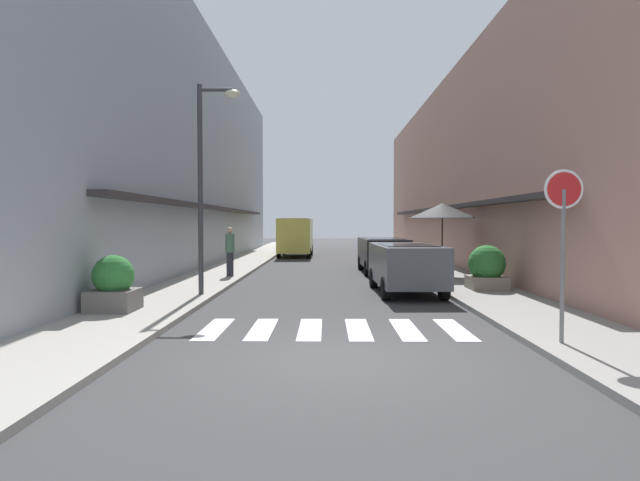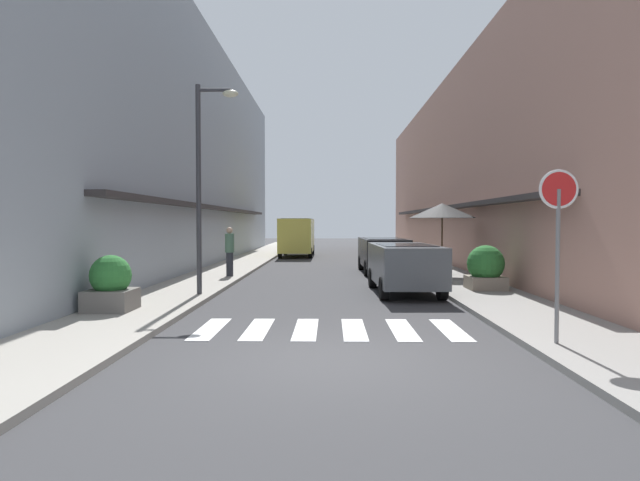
% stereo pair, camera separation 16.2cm
% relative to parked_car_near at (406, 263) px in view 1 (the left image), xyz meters
% --- Properties ---
extents(ground_plane, '(92.97, 92.97, 0.00)m').
position_rel_parked_car_near_xyz_m(ground_plane, '(-2.21, 9.18, -0.92)').
color(ground_plane, '#38383A').
extents(sidewalk_left, '(2.38, 59.16, 0.12)m').
position_rel_parked_car_near_xyz_m(sidewalk_left, '(-6.67, 9.18, -0.86)').
color(sidewalk_left, '#9E998E').
rests_on(sidewalk_left, ground_plane).
extents(sidewalk_right, '(2.38, 59.16, 0.12)m').
position_rel_parked_car_near_xyz_m(sidewalk_right, '(2.24, 9.18, -0.86)').
color(sidewalk_right, gray).
rests_on(sidewalk_right, ground_plane).
extents(building_row_left, '(5.50, 40.03, 11.25)m').
position_rel_parked_car_near_xyz_m(building_row_left, '(-10.35, 10.29, 4.70)').
color(building_row_left, '#939EA8').
rests_on(building_row_left, ground_plane).
extents(building_row_right, '(5.50, 40.03, 9.21)m').
position_rel_parked_car_near_xyz_m(building_row_right, '(5.92, 10.29, 3.68)').
color(building_row_right, '#A87A6B').
rests_on(building_row_right, ground_plane).
extents(crosswalk, '(5.20, 2.20, 0.01)m').
position_rel_parked_car_near_xyz_m(crosswalk, '(-2.21, -5.39, -0.92)').
color(crosswalk, silver).
rests_on(crosswalk, ground_plane).
extents(parked_car_near, '(1.92, 4.31, 1.47)m').
position_rel_parked_car_near_xyz_m(parked_car_near, '(0.00, 0.00, 0.00)').
color(parked_car_near, '#4C5156').
rests_on(parked_car_near, ground_plane).
extents(parked_car_mid, '(1.90, 4.30, 1.47)m').
position_rel_parked_car_near_xyz_m(parked_car_mid, '(0.00, 6.54, 0.00)').
color(parked_car_mid, black).
rests_on(parked_car_mid, ground_plane).
extents(delivery_van, '(2.03, 5.41, 2.37)m').
position_rel_parked_car_near_xyz_m(delivery_van, '(-4.28, 17.35, 0.48)').
color(delivery_van, '#D8CC4C').
rests_on(delivery_van, ground_plane).
extents(round_street_sign, '(0.65, 0.07, 2.87)m').
position_rel_parked_car_near_xyz_m(round_street_sign, '(1.54, -7.02, 1.40)').
color(round_street_sign, slate).
rests_on(round_street_sign, sidewalk_right).
extents(street_lamp, '(1.19, 0.28, 5.81)m').
position_rel_parked_car_near_xyz_m(street_lamp, '(-5.69, -1.07, 2.71)').
color(street_lamp, '#38383D').
rests_on(street_lamp, sidewalk_left).
extents(cafe_umbrella, '(2.48, 2.48, 2.72)m').
position_rel_parked_car_near_xyz_m(cafe_umbrella, '(1.99, 4.27, 1.63)').
color(cafe_umbrella, '#262626').
rests_on(cafe_umbrella, sidewalk_right).
extents(planter_corner, '(1.02, 1.02, 1.26)m').
position_rel_parked_car_near_xyz_m(planter_corner, '(-7.20, -3.89, -0.22)').
color(planter_corner, slate).
rests_on(planter_corner, sidewalk_left).
extents(planter_midblock, '(1.10, 1.10, 1.32)m').
position_rel_parked_car_near_xyz_m(planter_midblock, '(2.45, 0.17, -0.17)').
color(planter_midblock, gray).
rests_on(planter_midblock, sidewalk_right).
extents(pedestrian_walking_near, '(0.34, 0.34, 1.83)m').
position_rel_parked_car_near_xyz_m(pedestrian_walking_near, '(-5.96, 3.92, 0.17)').
color(pedestrian_walking_near, '#282B33').
rests_on(pedestrian_walking_near, sidewalk_left).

